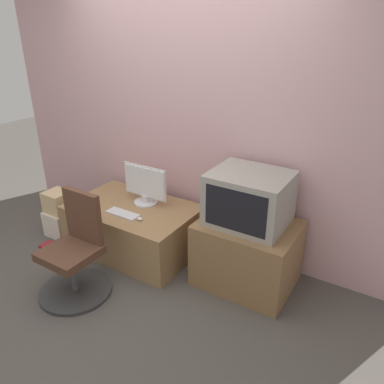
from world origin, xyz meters
The scene contains 12 objects.
ground_plane centered at (0.00, 0.00, 0.00)m, with size 12.00×12.00×0.00m, color #4C4742.
wall_back centered at (0.00, 1.32, 1.30)m, with size 4.40×0.05×2.60m.
desk centered at (-0.29, 0.84, 0.23)m, with size 1.20×0.77×0.47m.
side_stand centered at (0.86, 0.94, 0.28)m, with size 0.79×0.62×0.57m.
main_monitor centered at (-0.22, 0.96, 0.65)m, with size 0.48×0.23×0.38m.
keyboard centered at (-0.25, 0.66, 0.47)m, with size 0.32×0.12×0.01m.
mouse centered at (-0.05, 0.66, 0.48)m, with size 0.06×0.04×0.03m.
crt_tv centered at (0.84, 0.96, 0.78)m, with size 0.61×0.52×0.43m.
office_chair centered at (-0.27, 0.10, 0.32)m, with size 0.59×0.59×0.86m.
cardboard_box_lower centered at (-1.13, 0.64, 0.13)m, with size 0.26×0.27×0.27m.
cardboard_box_upper centered at (-1.13, 0.64, 0.38)m, with size 0.24×0.23×0.22m.
book centered at (-1.03, 0.39, 0.01)m, with size 0.18×0.13×0.02m.
Camera 1 is at (1.87, -1.56, 2.07)m, focal length 35.00 mm.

